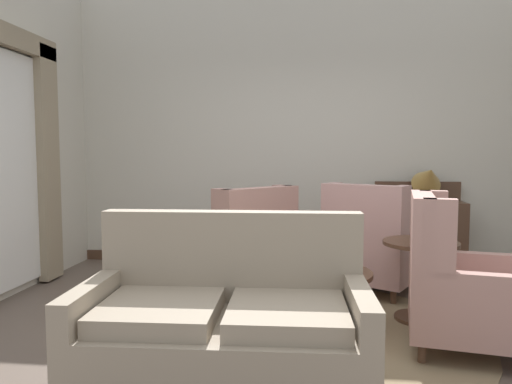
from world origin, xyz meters
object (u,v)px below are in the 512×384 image
object	(u,v)px
porcelain_vase	(326,252)
sideboard	(419,232)
coffee_table	(320,283)
settee	(225,323)
armchair_beside_settee	(372,247)
gramophone	(427,181)
side_table	(420,272)
armchair_near_window	(463,287)
armchair_foreground_right	(241,251)

from	to	relation	value
porcelain_vase	sideboard	size ratio (longest dim) A/B	0.34
coffee_table	settee	xyz separation A→B (m)	(-0.55, -1.10, 0.05)
coffee_table	armchair_beside_settee	world-z (taller)	armchair_beside_settee
porcelain_vase	settee	size ratio (longest dim) A/B	0.22
gramophone	sideboard	bearing A→B (deg)	118.18
side_table	settee	bearing A→B (deg)	-135.09
armchair_near_window	gramophone	distance (m)	2.23
armchair_near_window	armchair_beside_settee	world-z (taller)	armchair_near_window
armchair_beside_settee	gramophone	xyz separation A→B (m)	(0.68, 0.77, 0.61)
coffee_table	armchair_foreground_right	size ratio (longest dim) A/B	0.65
gramophone	armchair_near_window	bearing A→B (deg)	-96.65
armchair_foreground_right	armchair_beside_settee	world-z (taller)	armchair_beside_settee
settee	side_table	bearing A→B (deg)	42.86
porcelain_vase	gramophone	bearing A→B (deg)	57.45
settee	sideboard	xyz separation A→B (m)	(1.72, 3.01, 0.05)
porcelain_vase	sideboard	xyz separation A→B (m)	(1.12, 1.92, -0.14)
coffee_table	gramophone	size ratio (longest dim) A/B	1.59
armchair_beside_settee	side_table	world-z (taller)	armchair_beside_settee
porcelain_vase	armchair_foreground_right	bearing A→B (deg)	133.48
settee	armchair_foreground_right	bearing A→B (deg)	93.32
coffee_table	settee	world-z (taller)	settee
settee	armchair_foreground_right	world-z (taller)	armchair_foreground_right
armchair_beside_settee	armchair_foreground_right	bearing A→B (deg)	40.50
porcelain_vase	armchair_near_window	world-z (taller)	armchair_near_window
porcelain_vase	armchair_near_window	size ratio (longest dim) A/B	0.32
settee	side_table	world-z (taller)	settee
armchair_beside_settee	sideboard	size ratio (longest dim) A/B	1.10
settee	gramophone	size ratio (longest dim) A/B	3.21
porcelain_vase	armchair_beside_settee	size ratio (longest dim) A/B	0.31
coffee_table	side_table	world-z (taller)	side_table
armchair_foreground_right	settee	bearing A→B (deg)	47.50
sideboard	gramophone	world-z (taller)	gramophone
armchair_beside_settee	side_table	bearing A→B (deg)	139.00
coffee_table	settee	bearing A→B (deg)	-116.76
coffee_table	porcelain_vase	bearing A→B (deg)	-9.08
armchair_near_window	armchair_foreground_right	bearing A→B (deg)	67.06
porcelain_vase	gramophone	distance (m)	2.21
coffee_table	porcelain_vase	world-z (taller)	porcelain_vase
armchair_foreground_right	gramophone	bearing A→B (deg)	159.65
side_table	sideboard	xyz separation A→B (m)	(0.36, 1.65, 0.07)
armchair_foreground_right	side_table	xyz separation A→B (m)	(1.54, -0.55, -0.03)
armchair_foreground_right	side_table	world-z (taller)	armchair_foreground_right
armchair_foreground_right	sideboard	world-z (taller)	armchair_foreground_right
porcelain_vase	side_table	xyz separation A→B (m)	(0.76, 0.27, -0.21)
armchair_near_window	armchair_beside_settee	xyz separation A→B (m)	(-0.43, 1.36, -0.00)
armchair_beside_settee	side_table	size ratio (longest dim) A/B	1.73
coffee_table	armchair_beside_settee	bearing A→B (deg)	63.23
coffee_table	porcelain_vase	distance (m)	0.25
side_table	sideboard	world-z (taller)	sideboard
armchair_foreground_right	sideboard	size ratio (longest dim) A/B	1.19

